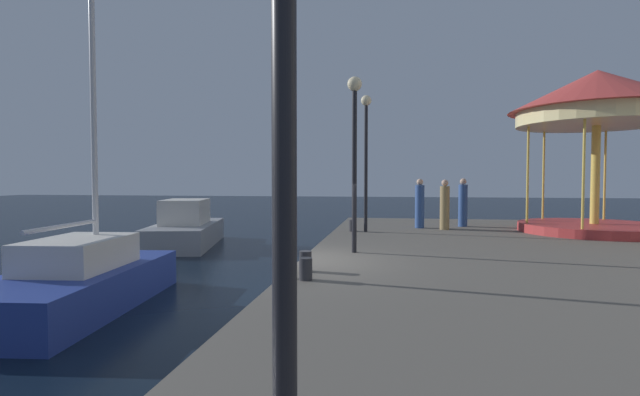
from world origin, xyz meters
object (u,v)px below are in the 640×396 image
sailboat_blue (77,281)px  person_by_the_water (463,204)px  lamp_post_far_end (366,140)px  bollard_center (353,226)px  person_near_carousel (445,206)px  bollard_north (306,261)px  bollard_south (306,269)px  lamp_post_mid_promenade (355,133)px  person_far_corner (420,205)px  motorboat_grey (186,229)px  carousel (597,112)px

sailboat_blue → person_by_the_water: 13.50m
lamp_post_far_end → bollard_center: bearing=177.6°
person_by_the_water → person_near_carousel: bearing=-123.8°
bollard_north → bollard_south: size_ratio=1.00×
lamp_post_mid_promenade → person_far_corner: lamp_post_mid_promenade is taller
bollard_north → motorboat_grey: bearing=127.7°
motorboat_grey → person_near_carousel: 9.97m
lamp_post_mid_promenade → bollard_north: bearing=-106.8°
sailboat_blue → motorboat_grey: bearing=101.7°
bollard_center → motorboat_grey: bearing=170.9°
person_far_corner → person_by_the_water: 1.85m
person_far_corner → person_near_carousel: size_ratio=1.02×
bollard_center → person_near_carousel: bearing=19.3°
carousel → bollard_north: 12.37m
motorboat_grey → lamp_post_mid_promenade: lamp_post_mid_promenade is taller
carousel → person_near_carousel: bearing=177.7°
motorboat_grey → bollard_center: size_ratio=14.28×
lamp_post_mid_promenade → lamp_post_far_end: bearing=89.7°
sailboat_blue → lamp_post_far_end: 9.97m
bollard_south → person_near_carousel: 9.71m
carousel → bollard_north: bearing=-136.4°
lamp_post_mid_promenade → lamp_post_far_end: 4.64m
lamp_post_far_end → bollard_center: 3.01m
lamp_post_far_end → person_near_carousel: bearing=22.5°
bollard_south → person_near_carousel: person_near_carousel is taller
carousel → bollard_center: carousel is taller
sailboat_blue → carousel: 16.25m
lamp_post_mid_promenade → person_by_the_water: lamp_post_mid_promenade is taller
sailboat_blue → carousel: bearing=33.6°
lamp_post_mid_promenade → bollard_center: size_ratio=10.82×
carousel → bollard_south: carousel is taller
carousel → person_far_corner: size_ratio=3.07×
bollard_north → bollard_center: same height
carousel → lamp_post_far_end: (-7.73, -0.95, -0.92)m
lamp_post_mid_promenade → lamp_post_far_end: (0.02, 4.64, 0.22)m
lamp_post_far_end → person_by_the_water: 4.88m
motorboat_grey → lamp_post_far_end: size_ratio=1.22×
bollard_south → person_by_the_water: person_by_the_water is taller
bollard_north → sailboat_blue: bearing=-172.8°
lamp_post_far_end → bollard_center: lamp_post_far_end is taller
person_by_the_water → person_near_carousel: person_by_the_water is taller
person_far_corner → lamp_post_far_end: bearing=-140.7°
person_far_corner → bollard_center: bearing=-146.8°
motorboat_grey → lamp_post_mid_promenade: bearing=-38.8°
bollard_north → carousel: bearing=43.6°
bollard_center → person_far_corner: bearing=33.2°
lamp_post_far_end → person_far_corner: bearing=39.3°
lamp_post_mid_promenade → person_near_carousel: bearing=64.2°
sailboat_blue → bollard_center: (4.87, 7.73, 0.43)m
person_near_carousel → motorboat_grey: bearing=-179.7°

